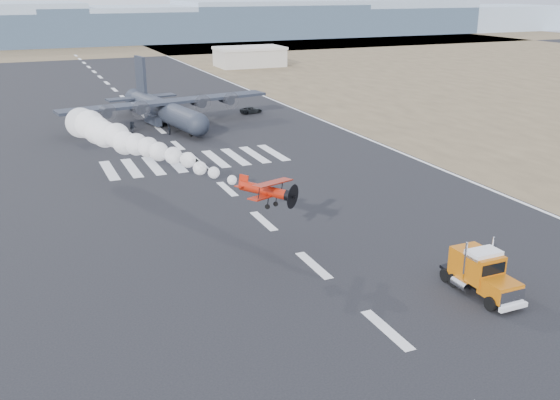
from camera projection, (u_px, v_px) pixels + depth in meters
ground at (387, 330)px, 45.10m from camera, size 500.00×500.00×0.00m
scrub_far at (69, 49)px, 244.84m from camera, size 500.00×80.00×0.00m
runway_markings at (178, 145)px, 97.20m from camera, size 60.00×260.00×0.01m
ridge_seg_d at (60, 28)px, 268.78m from camera, size 150.00×50.00×13.00m
ridge_seg_e at (205, 22)px, 292.76m from camera, size 150.00×50.00×15.00m
ridge_seg_f at (328, 17)px, 316.74m from camera, size 150.00×50.00×17.00m
ridge_seg_g at (433, 19)px, 341.70m from camera, size 150.00×50.00×13.00m
hangar_right at (250, 56)px, 191.59m from camera, size 20.50×12.50×5.90m
semi_truck at (481, 272)px, 49.96m from camera, size 2.87×8.36×3.75m
aerobatic_biplane at (268, 191)px, 55.30m from camera, size 6.13×5.81×2.82m
smoke_trail at (107, 134)px, 75.41m from camera, size 13.61×33.99×3.90m
transport_aircraft at (164, 108)px, 111.25m from camera, size 38.25×31.36×11.05m
support_vehicle at (251, 110)px, 121.66m from camera, size 4.60×2.57×1.22m
crew_a at (200, 123)px, 108.98m from camera, size 0.76×0.69×1.69m
crew_b at (169, 129)px, 103.84m from camera, size 0.87×1.06×1.87m
crew_c at (133, 126)px, 106.50m from camera, size 1.13×0.74×1.61m
crew_d at (131, 127)px, 105.35m from camera, size 0.79×1.19×1.87m
crew_e at (204, 125)px, 107.01m from camera, size 1.02×1.02×1.84m
crew_f at (107, 130)px, 103.75m from camera, size 1.78×1.09×1.82m
crew_g at (104, 134)px, 100.81m from camera, size 0.86×0.80×1.87m
crew_h at (196, 127)px, 105.51m from camera, size 0.62×0.93×1.83m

